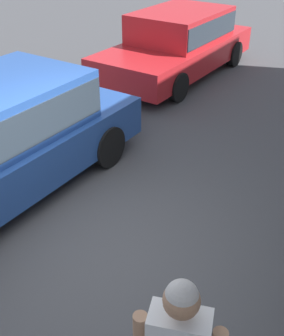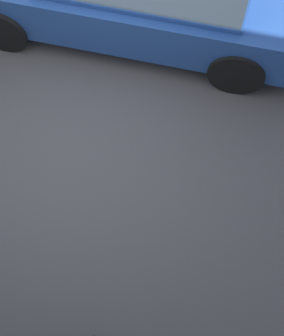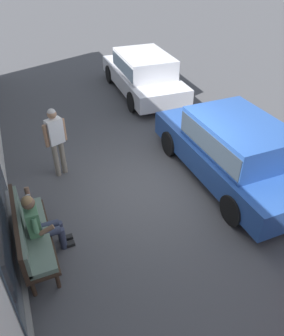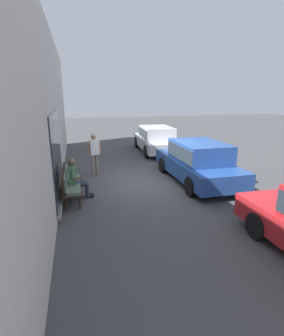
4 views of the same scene
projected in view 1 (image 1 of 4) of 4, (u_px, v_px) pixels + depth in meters
The scene contains 2 objects.
ground_plane at pixel (89, 245), 4.99m from camera, with size 60.00×60.00×0.00m, color #424244.
parked_car_near at pixel (178, 41), 9.79m from camera, with size 4.55×2.01×1.45m.
Camera 1 is at (2.80, 2.60, 3.40)m, focal length 45.00 mm.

